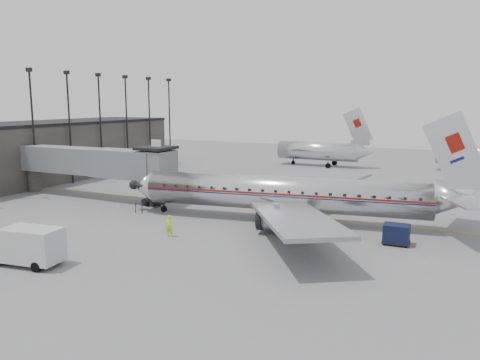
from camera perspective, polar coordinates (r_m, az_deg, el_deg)
The scene contains 11 objects.
ground at distance 44.42m, azimuth -3.47°, elevation -5.03°, with size 160.00×160.00×0.00m, color slate.
terminal at distance 73.02m, azimuth -23.46°, elevation 3.12°, with size 12.00×46.00×8.00m, color #393634.
apron_line at distance 48.40m, azimuth 3.11°, elevation -3.80°, with size 0.15×60.00×0.01m, color gold.
jet_bridge at distance 56.23m, azimuth -16.68°, elevation 2.00°, with size 21.00×6.20×7.10m.
floodlight_masts at distance 70.07m, azimuth -18.32°, elevation 6.77°, with size 0.90×42.25×15.25m.
distant_aircraft_near at distance 83.16m, azimuth 9.60°, elevation 3.58°, with size 16.39×3.20×10.26m.
airliner at distance 43.92m, azimuth 6.09°, elevation -1.70°, with size 33.04×30.40×10.49m.
service_van at distance 35.79m, azimuth -24.87°, elevation -7.21°, with size 5.85×2.88×2.64m.
baggage_cart_navy at distance 39.09m, azimuth 18.53°, elevation -6.24°, with size 2.08×1.60×1.62m.
baggage_cart_white at distance 40.53m, azimuth 6.13°, elevation -5.06°, with size 2.35×1.80×1.84m.
ramp_worker at distance 39.60m, azimuth -8.60°, elevation -5.58°, with size 0.66×0.43×1.80m, color #B4F61D.
Camera 1 is at (20.95, -37.55, 11.15)m, focal length 35.00 mm.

